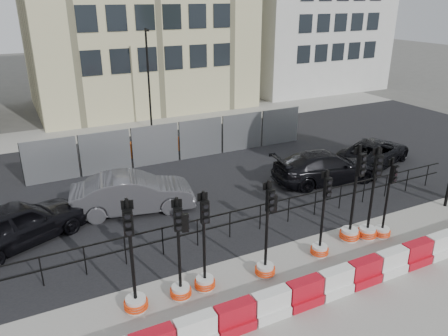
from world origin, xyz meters
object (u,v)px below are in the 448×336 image
traffic_signal_d (266,254)px  car_a (18,224)px  traffic_signal_h (384,221)px  traffic_signal_a (135,289)px  car_c (326,167)px

traffic_signal_d → car_a: (-6.37, 5.21, 0.02)m
traffic_signal_h → car_a: size_ratio=0.61×
car_a → traffic_signal_d: bearing=-153.5°
traffic_signal_a → traffic_signal_d: bearing=13.4°
car_a → traffic_signal_a: bearing=-177.5°
traffic_signal_a → traffic_signal_h: 8.62m
traffic_signal_a → traffic_signal_h: bearing=15.8°
traffic_signal_d → traffic_signal_h: 4.76m
car_a → car_c: 12.46m
car_c → traffic_signal_d: bearing=136.1°
traffic_signal_d → car_c: bearing=37.6°
traffic_signal_a → car_c: bearing=41.4°
traffic_signal_d → traffic_signal_h: (4.76, 0.09, -0.13)m
traffic_signal_d → car_c: size_ratio=0.61×
traffic_signal_a → car_a: (-2.51, 5.00, 0.08)m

